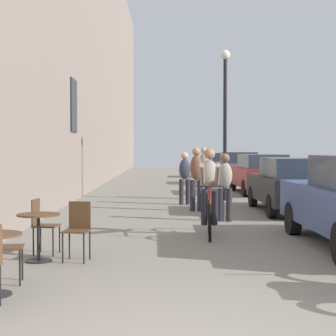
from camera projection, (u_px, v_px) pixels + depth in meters
building_facade_left at (69, 2)px, 18.42m from camera, size 0.54×68.00×13.25m
cafe_chair_near_toward_street at (1, 243)px, 6.91m from camera, size 0.44×0.44×0.89m
cafe_table_mid at (38, 227)px, 8.29m from camera, size 0.64×0.64×0.72m
cafe_chair_mid_toward_street at (78, 227)px, 8.37m from camera, size 0.43×0.43×0.89m
cafe_chair_mid_toward_wall at (42, 222)px, 8.87m from camera, size 0.43×0.43×0.89m
cyclist_on_bicycle at (209, 194)px, 10.74m from camera, size 0.52×1.76×1.74m
pedestrian_near at (225, 183)px, 12.86m from camera, size 0.37×0.29×1.59m
pedestrian_mid at (196, 175)px, 14.94m from camera, size 0.36×0.27×1.73m
pedestrian_far at (185, 175)px, 16.69m from camera, size 0.38×0.29×1.59m
pedestrian_furthest at (204, 170)px, 18.49m from camera, size 0.37×0.28×1.74m
street_lamp at (225, 105)px, 17.89m from camera, size 0.32×0.32×4.90m
parked_car_second at (291, 184)px, 14.65m from camera, size 1.77×4.12×1.46m
parked_car_third at (260, 173)px, 20.78m from camera, size 1.90×4.25×1.49m
parked_car_fourth at (237, 167)px, 26.78m from camera, size 1.84×4.32×1.53m
parked_car_fifth at (222, 164)px, 32.93m from camera, size 1.74×4.07×1.44m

